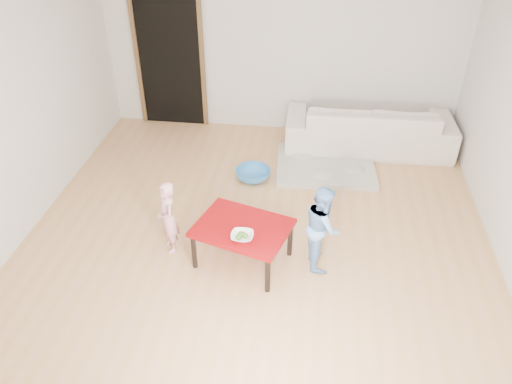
% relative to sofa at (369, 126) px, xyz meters
% --- Properties ---
extents(floor, '(5.00, 5.00, 0.01)m').
position_rel_sofa_xyz_m(floor, '(-1.28, -2.05, -0.33)').
color(floor, tan).
rests_on(floor, ground).
extents(back_wall, '(5.00, 0.02, 2.60)m').
position_rel_sofa_xyz_m(back_wall, '(-1.28, 0.45, 0.97)').
color(back_wall, beige).
rests_on(back_wall, floor).
extents(left_wall, '(0.02, 5.00, 2.60)m').
position_rel_sofa_xyz_m(left_wall, '(-3.78, -2.05, 0.97)').
color(left_wall, beige).
rests_on(left_wall, floor).
extents(doorway, '(1.02, 0.08, 2.11)m').
position_rel_sofa_xyz_m(doorway, '(-2.88, 0.43, 0.69)').
color(doorway, brown).
rests_on(doorway, back_wall).
extents(sofa, '(2.29, 0.95, 0.66)m').
position_rel_sofa_xyz_m(sofa, '(0.00, 0.00, 0.00)').
color(sofa, silver).
rests_on(sofa, floor).
extents(cushion, '(0.49, 0.46, 0.11)m').
position_rel_sofa_xyz_m(cushion, '(-0.40, -0.16, 0.16)').
color(cushion, '#CB6816').
rests_on(cushion, sofa).
extents(red_table, '(1.05, 0.91, 0.45)m').
position_rel_sofa_xyz_m(red_table, '(-1.37, -2.56, -0.11)').
color(red_table, maroon).
rests_on(red_table, floor).
extents(bowl, '(0.22, 0.22, 0.05)m').
position_rel_sofa_xyz_m(bowl, '(-1.34, -2.74, 0.14)').
color(bowl, white).
rests_on(bowl, red_table).
extents(broccoli, '(0.12, 0.12, 0.06)m').
position_rel_sofa_xyz_m(broccoli, '(-1.34, -2.74, 0.14)').
color(broccoli, '#2D5919').
rests_on(broccoli, red_table).
extents(child_pink, '(0.31, 0.35, 0.81)m').
position_rel_sofa_xyz_m(child_pink, '(-2.15, -2.47, 0.07)').
color(child_pink, pink).
rests_on(child_pink, floor).
extents(child_blue, '(0.41, 0.49, 0.90)m').
position_rel_sofa_xyz_m(child_blue, '(-0.59, -2.47, 0.12)').
color(child_blue, '#5D91D9').
rests_on(child_blue, floor).
extents(basin, '(0.45, 0.45, 0.14)m').
position_rel_sofa_xyz_m(basin, '(-1.47, -1.03, -0.26)').
color(basin, '#317BBC').
rests_on(basin, floor).
extents(blanket, '(1.34, 1.14, 0.06)m').
position_rel_sofa_xyz_m(blanket, '(-0.56, -0.63, -0.30)').
color(blanket, beige).
rests_on(blanket, floor).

